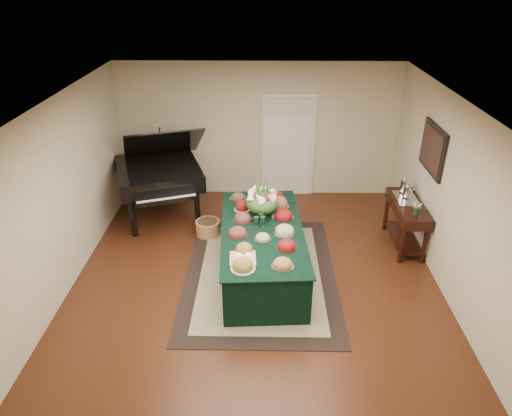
{
  "coord_description": "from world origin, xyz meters",
  "views": [
    {
      "loc": [
        0.11,
        -5.71,
        4.24
      ],
      "look_at": [
        0.0,
        0.3,
        1.05
      ],
      "focal_mm": 32.0,
      "sensor_mm": 36.0,
      "label": 1
    }
  ],
  "objects_px": {
    "buffet_table": "(262,250)",
    "mahogany_sideboard": "(407,213)",
    "floral_centerpiece": "(262,199)",
    "grand_piano": "(159,173)"
  },
  "relations": [
    {
      "from": "buffet_table",
      "to": "floral_centerpiece",
      "type": "bearing_deg",
      "value": 91.1
    },
    {
      "from": "buffet_table",
      "to": "mahogany_sideboard",
      "type": "xyz_separation_m",
      "value": [
        2.4,
        0.81,
        0.24
      ]
    },
    {
      "from": "grand_piano",
      "to": "mahogany_sideboard",
      "type": "relative_size",
      "value": 1.66
    },
    {
      "from": "buffet_table",
      "to": "grand_piano",
      "type": "relative_size",
      "value": 1.28
    },
    {
      "from": "floral_centerpiece",
      "to": "grand_piano",
      "type": "height_order",
      "value": "grand_piano"
    },
    {
      "from": "buffet_table",
      "to": "mahogany_sideboard",
      "type": "relative_size",
      "value": 2.14
    },
    {
      "from": "buffet_table",
      "to": "grand_piano",
      "type": "xyz_separation_m",
      "value": [
        -1.9,
        1.78,
        0.51
      ]
    },
    {
      "from": "grand_piano",
      "to": "mahogany_sideboard",
      "type": "xyz_separation_m",
      "value": [
        4.3,
        -0.97,
        -0.27
      ]
    },
    {
      "from": "floral_centerpiece",
      "to": "buffet_table",
      "type": "bearing_deg",
      "value": -88.9
    },
    {
      "from": "floral_centerpiece",
      "to": "mahogany_sideboard",
      "type": "relative_size",
      "value": 0.41
    }
  ]
}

